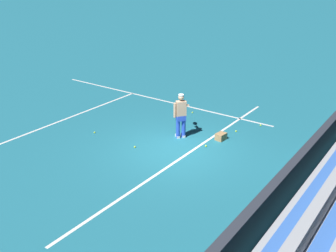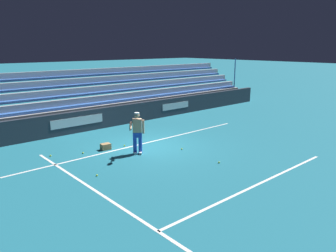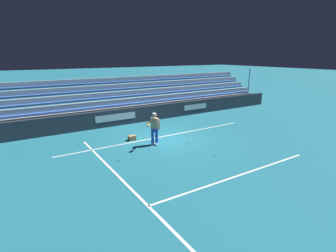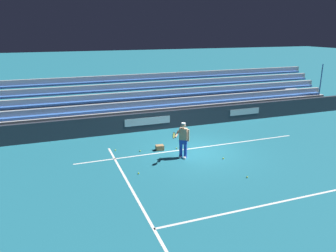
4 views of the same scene
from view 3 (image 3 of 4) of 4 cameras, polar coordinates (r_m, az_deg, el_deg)
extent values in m
plane|color=#1E6B7F|center=(14.95, -0.37, -2.85)|extent=(160.00, 160.00, 0.00)
cube|color=white|center=(15.35, -1.36, -2.34)|extent=(12.00, 0.10, 0.01)
cube|color=white|center=(9.91, -8.53, -12.93)|extent=(0.10, 12.00, 0.01)
cube|color=white|center=(11.00, 15.23, -10.32)|extent=(8.22, 0.10, 0.01)
cube|color=#2D333D|center=(18.46, -7.46, 2.33)|extent=(26.82, 0.24, 1.10)
cube|color=silver|center=(17.82, -11.24, 1.88)|extent=(2.80, 0.01, 0.44)
cube|color=silver|center=(21.10, 6.01, 4.17)|extent=(2.20, 0.01, 0.40)
cube|color=#9EA3A8|center=(20.43, -10.08, 3.49)|extent=(25.48, 3.20, 1.10)
cube|color=blue|center=(19.23, -8.79, 4.72)|extent=(24.97, 0.40, 0.12)
cube|color=#9EA3A8|center=(19.45, -9.15, 5.26)|extent=(25.48, 0.24, 0.45)
cube|color=blue|center=(19.88, -9.78, 6.34)|extent=(24.97, 0.40, 0.12)
cube|color=#9EA3A8|center=(20.11, -10.11, 6.85)|extent=(25.48, 0.24, 0.45)
cube|color=blue|center=(20.55, -10.71, 7.85)|extent=(24.97, 0.40, 0.12)
cube|color=#9EA3A8|center=(20.79, -11.03, 8.33)|extent=(25.48, 0.24, 0.45)
cube|color=blue|center=(21.24, -11.59, 9.27)|extent=(24.97, 0.40, 0.12)
cube|color=#9EA3A8|center=(21.48, -11.89, 9.71)|extent=(25.48, 0.24, 0.45)
cylinder|color=#4C70B2|center=(26.35, 17.12, 8.22)|extent=(0.08, 0.08, 3.40)
cylinder|color=blue|center=(13.92, -2.49, -2.34)|extent=(0.15, 0.15, 0.88)
cylinder|color=blue|center=(13.95, -3.38, -2.31)|extent=(0.15, 0.15, 0.88)
cube|color=white|center=(13.99, -2.50, -3.96)|extent=(0.26, 0.29, 0.09)
cube|color=white|center=(14.02, -3.40, -3.93)|extent=(0.26, 0.29, 0.09)
cube|color=blue|center=(13.83, -2.96, -0.91)|extent=(0.40, 0.38, 0.20)
cube|color=tan|center=(13.73, -2.98, 0.57)|extent=(0.41, 0.39, 0.58)
sphere|color=tan|center=(13.62, -3.01, 2.31)|extent=(0.21, 0.21, 0.21)
cylinder|color=white|center=(13.60, -3.01, 2.68)|extent=(0.20, 0.20, 0.05)
cylinder|color=tan|center=(13.71, -1.96, 0.39)|extent=(0.09, 0.09, 0.56)
cylinder|color=tan|center=(13.57, -4.13, 0.59)|extent=(0.43, 0.51, 0.24)
cylinder|color=black|center=(13.33, -4.31, 0.54)|extent=(0.21, 0.26, 0.03)
torus|color=black|center=(13.05, -4.53, 0.39)|extent=(0.21, 0.26, 0.31)
cylinder|color=#D6D14C|center=(13.05, -4.53, 0.39)|extent=(0.17, 0.22, 0.27)
cube|color=#A87F51|center=(14.86, -7.85, -2.58)|extent=(0.43, 0.34, 0.26)
sphere|color=#CCE533|center=(14.29, 4.72, -3.62)|extent=(0.07, 0.07, 0.07)
sphere|color=#CCE533|center=(14.65, -11.58, -3.41)|extent=(0.07, 0.07, 0.07)
sphere|color=#CCE533|center=(14.81, -16.44, -3.53)|extent=(0.07, 0.07, 0.07)
sphere|color=#CCE533|center=(15.13, -4.65, -2.54)|extent=(0.07, 0.07, 0.07)
sphere|color=#CCE533|center=(12.72, 10.17, -6.28)|extent=(0.07, 0.07, 0.07)
sphere|color=#CCE533|center=(12.19, -10.70, -7.27)|extent=(0.07, 0.07, 0.07)
camera|label=1|loc=(26.17, 11.19, 18.26)|focal=42.00mm
camera|label=2|loc=(1.60, -70.39, -9.10)|focal=35.00mm
camera|label=4|loc=(2.26, 129.88, 23.04)|focal=35.00mm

